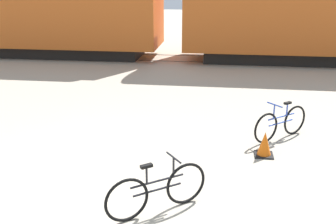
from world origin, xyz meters
name	(u,v)px	position (x,y,z in m)	size (l,w,h in m)	color
ground_plane	(97,179)	(0.00, 0.00, 0.00)	(80.00, 80.00, 0.00)	#B2A893
rail_near	(170,61)	(0.00, 11.17, 0.01)	(36.56, 0.07, 0.01)	#4C4238
rail_far	(174,55)	(0.00, 12.60, 0.01)	(36.56, 0.07, 0.01)	#4C4238
bicycle_black	(158,190)	(1.34, -0.92, 0.40)	(1.52, 1.13, 0.94)	black
bicycle_blue	(281,123)	(3.77, 2.55, 0.39)	(1.35, 1.16, 0.92)	black
traffic_cone	(265,145)	(3.30, 1.52, 0.25)	(0.40, 0.40, 0.55)	black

